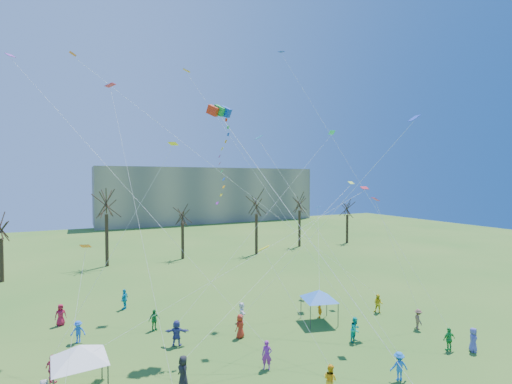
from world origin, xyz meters
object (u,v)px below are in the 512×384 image
distant_building (209,195)px  canopy_tent_white (79,353)px  big_box_kite (226,162)px  canopy_tent_blue (319,295)px

distant_building → canopy_tent_white: (-33.24, -75.65, -5.06)m
big_box_kite → canopy_tent_blue: bearing=-5.9°
big_box_kite → canopy_tent_white: (-9.83, -3.33, -10.60)m
distant_building → canopy_tent_white: 82.78m
canopy_tent_white → distant_building: bearing=66.3°
distant_building → big_box_kite: (-23.40, -72.32, 5.54)m
canopy_tent_white → big_box_kite: bearing=18.7°
big_box_kite → canopy_tent_white: size_ratio=5.37×
distant_building → big_box_kite: 76.21m
canopy_tent_white → canopy_tent_blue: 17.87m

